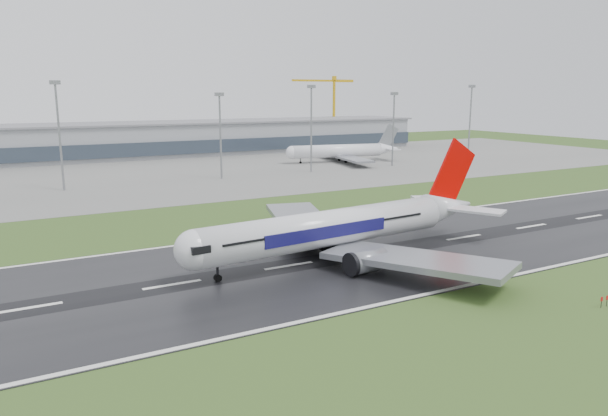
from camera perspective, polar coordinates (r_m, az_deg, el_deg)
ground at (r=117.82m, az=16.05°, el=-2.94°), size 520.00×520.00×0.00m
runway at (r=117.81m, az=16.05°, el=-2.92°), size 400.00×45.00×0.10m
apron at (r=222.84m, az=-7.06°, el=4.11°), size 400.00×130.00×0.08m
terminal at (r=278.50m, az=-11.70°, el=6.98°), size 240.00×36.00×15.00m
main_airliner at (r=98.67m, az=4.56°, el=0.44°), size 69.63×66.85×19.01m
parked_airliner at (r=240.17m, az=3.88°, el=6.56°), size 60.42×57.53×15.36m
tower_crane at (r=329.77m, az=3.08°, el=10.00°), size 39.47×3.95×39.33m
floodmast_1 at (r=181.75m, az=-23.74°, el=6.53°), size 0.64×0.64×31.41m
floodmast_2 at (r=192.89m, az=-8.54°, el=7.10°), size 0.64×0.64×28.00m
floodmast_3 at (r=207.64m, az=0.75°, el=7.92°), size 0.64×0.64×30.80m
floodmast_4 at (r=228.64m, az=9.12°, el=7.80°), size 0.64×0.64×28.28m
floodmast_5 at (r=256.10m, az=16.62°, el=8.21°), size 0.64×0.64×31.43m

